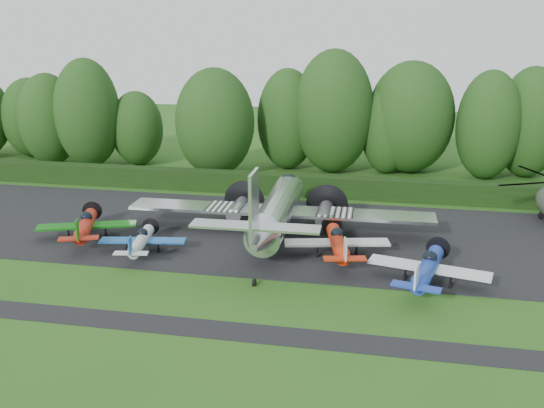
% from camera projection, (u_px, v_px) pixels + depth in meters
% --- Properties ---
extents(ground, '(160.00, 160.00, 0.00)m').
position_uv_depth(ground, '(226.00, 283.00, 38.92)').
color(ground, '#265718').
rests_on(ground, ground).
extents(apron, '(70.00, 18.00, 0.01)m').
position_uv_depth(apron, '(259.00, 232.00, 48.30)').
color(apron, black).
rests_on(apron, ground).
extents(taxiway_verge, '(70.00, 2.00, 0.00)m').
position_uv_depth(taxiway_verge, '(198.00, 328.00, 33.29)').
color(taxiway_verge, black).
rests_on(taxiway_verge, ground).
extents(hedgerow, '(90.00, 1.60, 2.00)m').
position_uv_depth(hedgerow, '(282.00, 194.00, 58.63)').
color(hedgerow, black).
rests_on(hedgerow, ground).
extents(transport_plane, '(24.11, 18.49, 7.73)m').
position_uv_depth(transport_plane, '(276.00, 212.00, 46.30)').
color(transport_plane, silver).
rests_on(transport_plane, ground).
extents(light_plane_red, '(7.45, 7.83, 2.86)m').
position_uv_depth(light_plane_red, '(86.00, 225.00, 46.18)').
color(light_plane_red, '#AA1E0F').
rests_on(light_plane_red, ground).
extents(light_plane_white, '(6.22, 6.54, 2.39)m').
position_uv_depth(light_plane_white, '(141.00, 240.00, 43.58)').
color(light_plane_white, silver).
rests_on(light_plane_white, ground).
extents(light_plane_orange, '(7.47, 7.85, 2.87)m').
position_uv_depth(light_plane_orange, '(338.00, 243.00, 42.62)').
color(light_plane_orange, red).
rests_on(light_plane_orange, ground).
extents(light_plane_blue, '(7.71, 8.10, 2.96)m').
position_uv_depth(light_plane_blue, '(427.00, 268.00, 38.19)').
color(light_plane_blue, '#1B38A6').
rests_on(light_plane_blue, ground).
extents(tree_0, '(6.90, 6.90, 11.70)m').
position_uv_depth(tree_0, '(530.00, 123.00, 63.43)').
color(tree_0, black).
rests_on(tree_0, ground).
extents(tree_1, '(5.97, 5.97, 8.50)m').
position_uv_depth(tree_1, '(137.00, 128.00, 69.30)').
color(tree_1, black).
rests_on(tree_1, ground).
extents(tree_2, '(7.27, 7.27, 12.24)m').
position_uv_depth(tree_2, '(87.00, 114.00, 67.63)').
color(tree_2, black).
rests_on(tree_2, ground).
extents(tree_3, '(8.41, 8.41, 11.50)m').
position_uv_depth(tree_3, '(215.00, 123.00, 64.12)').
color(tree_3, black).
rests_on(tree_3, ground).
extents(tree_6, '(6.60, 6.60, 11.40)m').
position_uv_depth(tree_6, '(488.00, 125.00, 62.74)').
color(tree_6, black).
rests_on(tree_6, ground).
extents(tree_7, '(8.62, 8.62, 13.32)m').
position_uv_depth(tree_7, '(334.00, 112.00, 65.32)').
color(tree_7, black).
rests_on(tree_7, ground).
extents(tree_8, '(6.76, 6.76, 11.19)m').
position_uv_depth(tree_8, '(288.00, 119.00, 67.14)').
color(tree_8, black).
rests_on(tree_8, ground).
extents(tree_10, '(5.63, 5.63, 9.71)m').
position_uv_depth(tree_10, '(387.00, 129.00, 65.29)').
color(tree_10, black).
rests_on(tree_10, ground).
extents(tree_11, '(6.92, 6.92, 9.60)m').
position_uv_depth(tree_11, '(31.00, 118.00, 73.26)').
color(tree_11, black).
rests_on(tree_11, ground).
extents(tree_12, '(9.35, 9.35, 12.11)m').
position_uv_depth(tree_12, '(411.00, 117.00, 65.44)').
color(tree_12, black).
rests_on(tree_12, ground).
extents(tree_13, '(6.74, 6.74, 10.52)m').
position_uv_depth(tree_13, '(49.00, 120.00, 69.09)').
color(tree_13, black).
rests_on(tree_13, ground).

